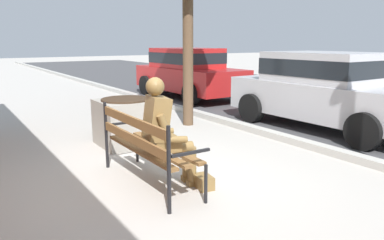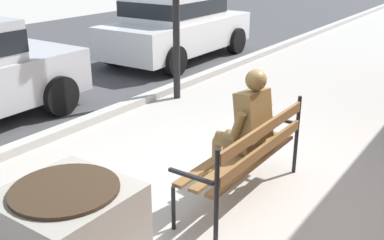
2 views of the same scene
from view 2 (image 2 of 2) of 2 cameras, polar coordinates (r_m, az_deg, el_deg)
The scene contains 6 objects.
ground_plane at distance 5.03m, azimuth 5.43°, elevation -9.34°, with size 80.00×80.00×0.00m, color #ADA8A0.
curb_stone at distance 6.75m, azimuth -16.41°, elevation -1.47°, with size 60.00×0.20×0.12m, color #B2AFA8.
park_bench at distance 4.72m, azimuth 7.10°, elevation -4.09°, with size 1.80×0.54×0.95m.
bronze_statue_seated at distance 4.95m, azimuth 6.37°, elevation -1.25°, with size 0.73×0.79×1.37m.
concrete_planter at distance 3.82m, azimuth -15.04°, elevation -13.53°, with size 0.92×0.92×0.81m.
parked_car_white at distance 10.93m, azimuth -1.93°, elevation 11.88°, with size 4.14×1.99×1.56m.
Camera 2 is at (-3.82, -2.10, 2.50)m, focal length 42.65 mm.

